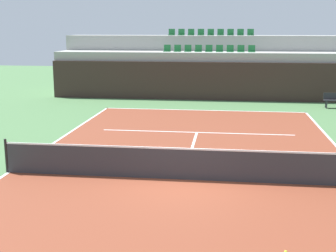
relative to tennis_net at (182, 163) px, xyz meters
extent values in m
plane|color=#477042|center=(0.00, 0.00, -0.51)|extent=(80.00, 80.00, 0.00)
cube|color=brown|center=(0.00, 0.00, -0.50)|extent=(11.00, 24.00, 0.01)
cube|color=white|center=(0.00, 11.95, -0.50)|extent=(11.00, 0.10, 0.00)
cube|color=white|center=(-5.45, 0.00, -0.50)|extent=(0.10, 24.00, 0.00)
cube|color=white|center=(0.00, 6.40, -0.50)|extent=(8.26, 0.10, 0.00)
cube|color=white|center=(0.00, 3.20, -0.50)|extent=(0.10, 6.40, 0.00)
cube|color=#33231E|center=(0.00, 15.75, 0.67)|extent=(19.85, 0.30, 2.37)
cube|color=#9E9E99|center=(0.00, 17.10, 0.95)|extent=(19.85, 2.40, 2.92)
cube|color=#9E9E99|center=(0.00, 19.50, 1.46)|extent=(19.85, 2.40, 3.93)
cube|color=#1E6633|center=(-2.72, 17.10, 2.43)|extent=(0.44, 0.44, 0.04)
cube|color=#1E6633|center=(-2.72, 17.30, 2.65)|extent=(0.44, 0.04, 0.40)
cube|color=#1E6633|center=(-2.04, 17.10, 2.43)|extent=(0.44, 0.44, 0.04)
cube|color=#1E6633|center=(-2.04, 17.30, 2.65)|extent=(0.44, 0.04, 0.40)
cube|color=#1E6633|center=(-1.36, 17.10, 2.43)|extent=(0.44, 0.44, 0.04)
cube|color=#1E6633|center=(-1.36, 17.30, 2.65)|extent=(0.44, 0.04, 0.40)
cube|color=#1E6633|center=(-0.68, 17.10, 2.43)|extent=(0.44, 0.44, 0.04)
cube|color=#1E6633|center=(-0.68, 17.30, 2.65)|extent=(0.44, 0.04, 0.40)
cube|color=#1E6633|center=(0.00, 17.10, 2.43)|extent=(0.44, 0.44, 0.04)
cube|color=#1E6633|center=(0.00, 17.30, 2.65)|extent=(0.44, 0.04, 0.40)
cube|color=#1E6633|center=(0.68, 17.10, 2.43)|extent=(0.44, 0.44, 0.04)
cube|color=#1E6633|center=(0.68, 17.30, 2.65)|extent=(0.44, 0.04, 0.40)
cube|color=#1E6633|center=(1.36, 17.10, 2.43)|extent=(0.44, 0.44, 0.04)
cube|color=#1E6633|center=(1.36, 17.30, 2.65)|extent=(0.44, 0.04, 0.40)
cube|color=#1E6633|center=(2.04, 17.10, 2.43)|extent=(0.44, 0.44, 0.04)
cube|color=#1E6633|center=(2.04, 17.30, 2.65)|extent=(0.44, 0.04, 0.40)
cube|color=#1E6633|center=(2.72, 17.10, 2.43)|extent=(0.44, 0.44, 0.04)
cube|color=#1E6633|center=(2.72, 17.30, 2.65)|extent=(0.44, 0.04, 0.40)
cube|color=#1E6633|center=(-2.72, 19.50, 3.44)|extent=(0.44, 0.44, 0.04)
cube|color=#1E6633|center=(-2.72, 19.70, 3.66)|extent=(0.44, 0.04, 0.40)
cube|color=#1E6633|center=(-2.04, 19.50, 3.44)|extent=(0.44, 0.44, 0.04)
cube|color=#1E6633|center=(-2.04, 19.70, 3.66)|extent=(0.44, 0.04, 0.40)
cube|color=#1E6633|center=(-1.36, 19.50, 3.44)|extent=(0.44, 0.44, 0.04)
cube|color=#1E6633|center=(-1.36, 19.70, 3.66)|extent=(0.44, 0.04, 0.40)
cube|color=#1E6633|center=(-0.68, 19.50, 3.44)|extent=(0.44, 0.44, 0.04)
cube|color=#1E6633|center=(-0.68, 19.70, 3.66)|extent=(0.44, 0.04, 0.40)
cube|color=#1E6633|center=(0.00, 19.50, 3.44)|extent=(0.44, 0.44, 0.04)
cube|color=#1E6633|center=(0.00, 19.70, 3.66)|extent=(0.44, 0.04, 0.40)
cube|color=#1E6633|center=(0.68, 19.50, 3.44)|extent=(0.44, 0.44, 0.04)
cube|color=#1E6633|center=(0.68, 19.70, 3.66)|extent=(0.44, 0.04, 0.40)
cube|color=#1E6633|center=(1.36, 19.50, 3.44)|extent=(0.44, 0.44, 0.04)
cube|color=#1E6633|center=(1.36, 19.70, 3.66)|extent=(0.44, 0.04, 0.40)
cube|color=#1E6633|center=(2.04, 19.50, 3.44)|extent=(0.44, 0.44, 0.04)
cube|color=#1E6633|center=(2.04, 19.70, 3.66)|extent=(0.44, 0.04, 0.40)
cube|color=#1E6633|center=(2.72, 19.50, 3.44)|extent=(0.44, 0.44, 0.04)
cube|color=#1E6633|center=(2.72, 19.70, 3.66)|extent=(0.44, 0.04, 0.40)
cylinder|color=black|center=(-5.50, 0.00, 0.04)|extent=(0.08, 0.08, 1.07)
cube|color=#333338|center=(0.00, 0.00, -0.04)|extent=(10.90, 0.02, 0.92)
cube|color=white|center=(0.00, 0.00, 0.45)|extent=(10.90, 0.04, 0.05)
cube|color=#2D2D33|center=(6.80, 13.48, -0.30)|extent=(0.06, 0.06, 0.42)
cube|color=#2D2D33|center=(6.80, 13.76, -0.30)|extent=(0.06, 0.06, 0.42)
sphere|color=#CCE033|center=(2.51, -4.35, -0.47)|extent=(0.07, 0.07, 0.07)
camera|label=1|loc=(1.28, -13.14, 3.93)|focal=49.66mm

